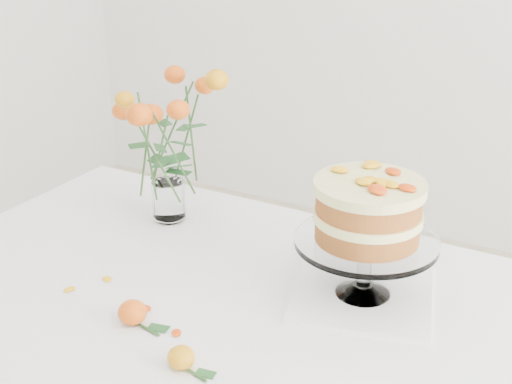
# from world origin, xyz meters

# --- Properties ---
(table) EXTENTS (1.43, 0.93, 0.76)m
(table) POSITION_xyz_m (0.00, 0.00, 0.67)
(table) COLOR tan
(table) RESTS_ON ground
(napkin) EXTENTS (0.33, 0.33, 0.01)m
(napkin) POSITION_xyz_m (0.23, 0.15, 0.76)
(napkin) COLOR white
(napkin) RESTS_ON table
(cake_stand) EXTENTS (0.28, 0.28, 0.25)m
(cake_stand) POSITION_xyz_m (0.23, 0.15, 0.93)
(cake_stand) COLOR white
(cake_stand) RESTS_ON napkin
(rose_vase) EXTENTS (0.32, 0.32, 0.40)m
(rose_vase) POSITION_xyz_m (-0.32, 0.26, 0.99)
(rose_vase) COLOR white
(rose_vase) RESTS_ON table
(loose_rose_near) EXTENTS (0.09, 0.05, 0.04)m
(loose_rose_near) POSITION_xyz_m (0.04, -0.22, 0.78)
(loose_rose_near) COLOR orange
(loose_rose_near) RESTS_ON table
(loose_rose_far) EXTENTS (0.10, 0.05, 0.05)m
(loose_rose_far) POSITION_xyz_m (-0.11, -0.15, 0.78)
(loose_rose_far) COLOR #CF480A
(loose_rose_far) RESTS_ON table
(stray_petal_a) EXTENTS (0.03, 0.02, 0.00)m
(stray_petal_a) POSITION_xyz_m (-0.12, -0.10, 0.76)
(stray_petal_a) COLOR #FEAF10
(stray_petal_a) RESTS_ON table
(stray_petal_b) EXTENTS (0.03, 0.02, 0.00)m
(stray_petal_b) POSITION_xyz_m (-0.02, -0.14, 0.76)
(stray_petal_b) COLOR #FEAF10
(stray_petal_b) RESTS_ON table
(stray_petal_c) EXTENTS (0.03, 0.02, 0.00)m
(stray_petal_c) POSITION_xyz_m (0.02, -0.18, 0.76)
(stray_petal_c) COLOR #FEAF10
(stray_petal_c) RESTS_ON table
(stray_petal_d) EXTENTS (0.03, 0.02, 0.00)m
(stray_petal_d) POSITION_xyz_m (-0.26, -0.05, 0.76)
(stray_petal_d) COLOR #FEAF10
(stray_petal_d) RESTS_ON table
(stray_petal_e) EXTENTS (0.03, 0.02, 0.00)m
(stray_petal_e) POSITION_xyz_m (-0.30, -0.12, 0.76)
(stray_petal_e) COLOR #FEAF10
(stray_petal_e) RESTS_ON table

